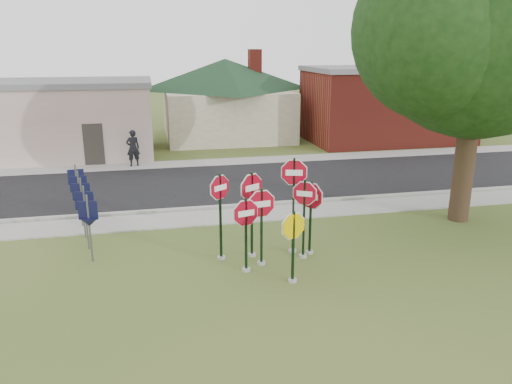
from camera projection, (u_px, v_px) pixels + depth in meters
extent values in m
plane|color=#3C5620|center=(282.00, 283.00, 13.13)|extent=(120.00, 120.00, 0.00)
cube|color=gray|center=(243.00, 215.00, 18.28)|extent=(60.00, 1.60, 0.06)
cube|color=black|center=(224.00, 184.00, 22.50)|extent=(60.00, 7.00, 0.04)
cube|color=gray|center=(212.00, 163.00, 26.53)|extent=(60.00, 1.60, 0.06)
cube|color=gray|center=(238.00, 206.00, 19.21)|extent=(60.00, 0.20, 0.14)
cylinder|color=#97968D|center=(261.00, 263.00, 14.24)|extent=(0.24, 0.24, 0.08)
cube|color=black|center=(261.00, 227.00, 13.94)|extent=(0.07, 0.06, 2.25)
cylinder|color=white|center=(262.00, 204.00, 13.74)|extent=(1.08, 0.16, 1.09)
cylinder|color=maroon|center=(262.00, 204.00, 13.74)|extent=(1.00, 0.15, 1.01)
cube|color=white|center=(262.00, 204.00, 13.74)|extent=(0.50, 0.08, 0.17)
cylinder|color=#97968D|center=(292.00, 280.00, 13.19)|extent=(0.24, 0.24, 0.08)
cube|color=black|center=(293.00, 247.00, 12.92)|extent=(0.07, 0.07, 1.96)
cylinder|color=white|center=(294.00, 226.00, 12.76)|extent=(0.95, 0.33, 1.00)
cylinder|color=#DBBA00|center=(294.00, 226.00, 12.76)|extent=(0.88, 0.32, 0.92)
cylinder|color=#97968D|center=(246.00, 269.00, 13.82)|extent=(0.24, 0.24, 0.08)
cube|color=black|center=(246.00, 235.00, 13.54)|extent=(0.07, 0.06, 2.11)
cylinder|color=white|center=(246.00, 213.00, 13.36)|extent=(1.00, 0.28, 1.03)
cylinder|color=maroon|center=(246.00, 213.00, 13.36)|extent=(0.93, 0.26, 0.95)
cube|color=white|center=(246.00, 213.00, 13.36)|extent=(0.46, 0.13, 0.16)
cylinder|color=#97968D|center=(303.00, 256.00, 14.72)|extent=(0.24, 0.24, 0.08)
cube|color=black|center=(304.00, 219.00, 14.40)|extent=(0.08, 0.07, 2.36)
cylinder|color=white|center=(305.00, 193.00, 14.17)|extent=(0.86, 0.49, 0.98)
cylinder|color=maroon|center=(305.00, 193.00, 14.17)|extent=(0.80, 0.46, 0.90)
cube|color=white|center=(305.00, 193.00, 14.17)|extent=(0.40, 0.23, 0.16)
cylinder|color=#97968D|center=(292.00, 251.00, 15.09)|extent=(0.24, 0.24, 0.08)
cube|color=black|center=(293.00, 206.00, 14.69)|extent=(0.07, 0.06, 2.91)
cylinder|color=white|center=(294.00, 172.00, 14.40)|extent=(1.04, 0.29, 1.07)
cylinder|color=maroon|center=(294.00, 172.00, 14.40)|extent=(0.96, 0.28, 0.99)
cube|color=white|center=(294.00, 172.00, 14.40)|extent=(0.48, 0.14, 0.17)
cylinder|color=#97968D|center=(252.00, 255.00, 14.80)|extent=(0.24, 0.24, 0.08)
cube|color=black|center=(252.00, 215.00, 14.45)|extent=(0.08, 0.07, 2.56)
cylinder|color=white|center=(252.00, 187.00, 14.22)|extent=(0.97, 0.59, 1.12)
cylinder|color=maroon|center=(252.00, 187.00, 14.22)|extent=(0.90, 0.55, 1.04)
cube|color=white|center=(252.00, 187.00, 14.22)|extent=(0.45, 0.27, 0.18)
cylinder|color=#97968D|center=(309.00, 252.00, 14.99)|extent=(0.24, 0.24, 0.08)
cube|color=black|center=(310.00, 218.00, 14.68)|extent=(0.08, 0.08, 2.25)
cylinder|color=white|center=(311.00, 196.00, 14.49)|extent=(0.67, 0.90, 1.11)
cylinder|color=maroon|center=(311.00, 196.00, 14.49)|extent=(0.63, 0.83, 1.02)
cube|color=white|center=(311.00, 196.00, 14.49)|extent=(0.31, 0.42, 0.18)
cylinder|color=#97968D|center=(221.00, 258.00, 14.60)|extent=(0.24, 0.24, 0.08)
cube|color=black|center=(220.00, 217.00, 14.25)|extent=(0.08, 0.08, 2.57)
cylinder|color=white|center=(220.00, 188.00, 14.00)|extent=(0.82, 0.57, 0.99)
cylinder|color=maroon|center=(220.00, 188.00, 14.00)|extent=(0.76, 0.53, 0.91)
cube|color=white|center=(220.00, 188.00, 14.00)|extent=(0.38, 0.27, 0.16)
cube|color=#59595E|center=(90.00, 229.00, 14.18)|extent=(0.05, 0.05, 2.00)
cube|color=black|center=(88.00, 210.00, 14.02)|extent=(0.55, 0.13, 0.55)
cone|color=black|center=(89.00, 222.00, 14.12)|extent=(0.65, 0.65, 0.25)
cube|color=#59595E|center=(86.00, 218.00, 15.07)|extent=(0.05, 0.05, 2.00)
cube|color=black|center=(84.00, 200.00, 14.92)|extent=(0.55, 0.09, 0.55)
cone|color=black|center=(85.00, 212.00, 15.02)|extent=(0.62, 0.62, 0.25)
cube|color=#59595E|center=(83.00, 208.00, 15.97)|extent=(0.05, 0.05, 2.00)
cube|color=black|center=(81.00, 192.00, 15.82)|extent=(0.55, 0.05, 0.55)
cone|color=black|center=(82.00, 202.00, 15.91)|extent=(0.58, 0.58, 0.25)
cube|color=#59595E|center=(80.00, 200.00, 16.87)|extent=(0.05, 0.05, 2.00)
cube|color=black|center=(78.00, 184.00, 16.71)|extent=(0.55, 0.05, 0.55)
cone|color=black|center=(79.00, 194.00, 16.81)|extent=(0.58, 0.58, 0.25)
cube|color=#59595E|center=(78.00, 192.00, 17.76)|extent=(0.05, 0.05, 2.00)
cube|color=black|center=(76.00, 177.00, 17.61)|extent=(0.55, 0.09, 0.55)
cone|color=black|center=(77.00, 186.00, 17.71)|extent=(0.62, 0.62, 0.25)
cube|color=beige|center=(41.00, 121.00, 27.62)|extent=(12.00, 6.00, 4.00)
cube|color=slate|center=(36.00, 83.00, 27.04)|extent=(12.20, 6.20, 0.30)
cube|color=#332D28|center=(94.00, 145.00, 25.68)|extent=(1.00, 0.10, 2.20)
cube|color=beige|center=(226.00, 114.00, 33.72)|extent=(8.00, 8.00, 3.20)
pyramid|color=#16311B|center=(225.00, 59.00, 32.71)|extent=(11.60, 11.60, 2.00)
cube|color=maroon|center=(255.00, 62.00, 33.17)|extent=(0.80, 0.80, 1.60)
cube|color=maroon|center=(387.00, 106.00, 32.29)|extent=(10.00, 6.00, 4.50)
cube|color=slate|center=(389.00, 69.00, 31.63)|extent=(10.20, 6.20, 0.30)
cube|color=white|center=(379.00, 107.00, 29.02)|extent=(2.00, 0.08, 0.90)
cylinder|color=black|center=(466.00, 148.00, 17.20)|extent=(0.70, 0.70, 5.25)
sphere|color=black|center=(481.00, 21.00, 16.04)|extent=(7.55, 7.55, 7.55)
cylinder|color=black|center=(456.00, 96.00, 41.43)|extent=(0.50, 0.50, 4.00)
sphere|color=black|center=(461.00, 51.00, 40.42)|extent=(5.60, 5.60, 5.60)
imported|color=black|center=(133.00, 148.00, 25.43)|extent=(0.76, 0.58, 1.87)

